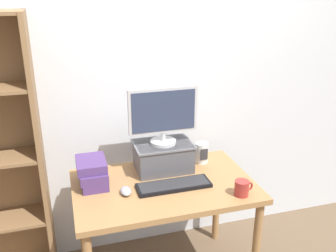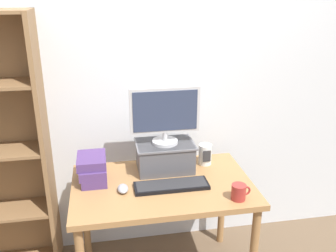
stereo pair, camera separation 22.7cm
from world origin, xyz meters
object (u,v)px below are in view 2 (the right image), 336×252
at_px(riser_box, 165,155).
at_px(coffee_mug, 239,192).
at_px(book_stack, 93,168).
at_px(computer_mouse, 123,189).
at_px(desk, 162,196).
at_px(keyboard, 171,186).
at_px(computer_monitor, 165,114).
at_px(desk_speaker, 205,154).

height_order(riser_box, coffee_mug, riser_box).
xyz_separation_m(riser_box, book_stack, (-0.47, -0.07, -0.02)).
relative_size(riser_box, book_stack, 1.48).
bearing_deg(riser_box, computer_mouse, -141.06).
xyz_separation_m(computer_mouse, coffee_mug, (0.65, -0.21, 0.03)).
bearing_deg(desk, keyboard, -51.12).
bearing_deg(desk, riser_box, 75.28).
height_order(desk, computer_monitor, computer_monitor).
bearing_deg(riser_box, book_stack, -171.62).
bearing_deg(coffee_mug, riser_box, 128.45).
distance_m(computer_monitor, coffee_mug, 0.66).
distance_m(desk, book_stack, 0.47).
relative_size(keyboard, book_stack, 1.76).
bearing_deg(keyboard, coffee_mug, -29.18).
height_order(desk, keyboard, keyboard).
bearing_deg(riser_box, keyboard, -90.62).
xyz_separation_m(riser_box, desk_speaker, (0.28, 0.03, -0.03)).
bearing_deg(book_stack, desk_speaker, 7.29).
distance_m(desk, computer_mouse, 0.27).
bearing_deg(coffee_mug, keyboard, 150.82).
distance_m(riser_box, coffee_mug, 0.57).
xyz_separation_m(riser_box, computer_monitor, (0.00, -0.00, 0.29)).
bearing_deg(desk_speaker, book_stack, -172.71).
bearing_deg(desk_speaker, keyboard, -136.23).
xyz_separation_m(desk, keyboard, (0.05, -0.06, 0.10)).
distance_m(computer_mouse, coffee_mug, 0.68).
bearing_deg(keyboard, computer_mouse, 178.73).
distance_m(desk, riser_box, 0.27).
relative_size(computer_mouse, coffee_mug, 0.91).
xyz_separation_m(desk, coffee_mug, (0.40, -0.26, 0.14)).
bearing_deg(book_stack, computer_mouse, -44.69).
bearing_deg(riser_box, desk_speaker, 5.48).
bearing_deg(computer_monitor, keyboard, -90.62).
bearing_deg(coffee_mug, desk_speaker, 98.52).
bearing_deg(computer_mouse, computer_monitor, 38.77).
height_order(book_stack, desk_speaker, book_stack).
xyz_separation_m(riser_box, computer_mouse, (-0.30, -0.24, -0.08)).
height_order(riser_box, book_stack, riser_box).
xyz_separation_m(desk, book_stack, (-0.42, 0.12, 0.17)).
relative_size(desk, coffee_mug, 9.72).
xyz_separation_m(computer_monitor, desk_speaker, (0.28, 0.03, -0.32)).
bearing_deg(desk, coffee_mug, -32.52).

